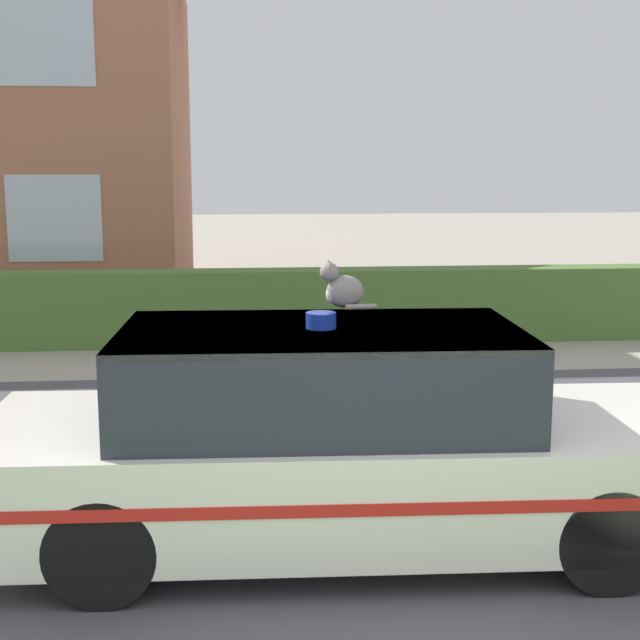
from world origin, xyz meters
The scene contains 4 objects.
road_strip centered at (0.00, 3.98, 0.01)m, with size 28.00×6.02×0.01m, color #4C4C51.
garden_hedge centered at (-0.13, 8.93, 0.50)m, with size 11.74×0.54×0.99m, color #4C7233.
police_car centered at (-0.18, 2.43, 0.69)m, with size 4.55×1.75×1.49m.
cat centered at (-0.16, 2.60, 1.62)m, with size 0.34×0.19×0.30m.
Camera 1 is at (-0.80, -2.82, 2.38)m, focal length 50.00 mm.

